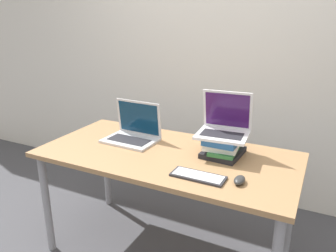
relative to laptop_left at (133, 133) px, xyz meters
The scene contains 7 objects.
wall_back 1.11m from the laptop_left, 71.04° to the left, with size 8.00×0.05×2.70m.
desk 0.35m from the laptop_left, 17.96° to the right, with size 1.61×0.79×0.75m.
laptop_left is the anchor object (origin of this frame).
book_stack 0.64m from the laptop_left, ahead, with size 0.24×0.28×0.13m.
laptop_on_books 0.65m from the laptop_left, ahead, with size 0.32×0.28×0.26m.
wireless_keyboard 0.70m from the laptop_left, 27.95° to the right, with size 0.29×0.12×0.01m.
mouse 0.88m from the laptop_left, 19.49° to the right, with size 0.06×0.10×0.04m.
Camera 1 is at (0.85, -1.31, 1.57)m, focal length 35.00 mm.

